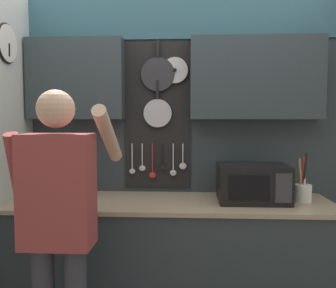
{
  "coord_description": "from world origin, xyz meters",
  "views": [
    {
      "loc": [
        0.12,
        -2.63,
        1.52
      ],
      "look_at": [
        -0.04,
        0.22,
        1.31
      ],
      "focal_mm": 40.0,
      "sensor_mm": 36.0,
      "label": 1
    }
  ],
  "objects_px": {
    "knife_block": "(75,186)",
    "person": "(59,214)",
    "microwave": "(253,183)",
    "utensil_crock": "(303,191)"
  },
  "relations": [
    {
      "from": "utensil_crock",
      "to": "person",
      "type": "relative_size",
      "value": 0.21
    },
    {
      "from": "knife_block",
      "to": "person",
      "type": "distance_m",
      "value": 0.7
    },
    {
      "from": "knife_block",
      "to": "person",
      "type": "xyz_separation_m",
      "value": [
        0.12,
        -0.69,
        -0.03
      ]
    },
    {
      "from": "microwave",
      "to": "utensil_crock",
      "type": "distance_m",
      "value": 0.36
    },
    {
      "from": "microwave",
      "to": "knife_block",
      "type": "bearing_deg",
      "value": 179.99
    },
    {
      "from": "utensil_crock",
      "to": "microwave",
      "type": "bearing_deg",
      "value": -179.62
    },
    {
      "from": "microwave",
      "to": "person",
      "type": "bearing_deg",
      "value": -149.32
    },
    {
      "from": "utensil_crock",
      "to": "person",
      "type": "xyz_separation_m",
      "value": [
        -1.51,
        -0.69,
        -0.01
      ]
    },
    {
      "from": "microwave",
      "to": "person",
      "type": "height_order",
      "value": "person"
    },
    {
      "from": "knife_block",
      "to": "person",
      "type": "relative_size",
      "value": 0.16
    }
  ]
}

